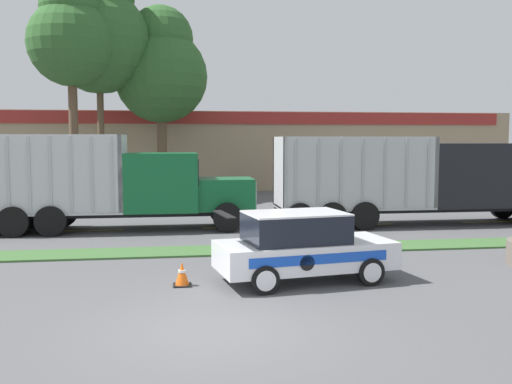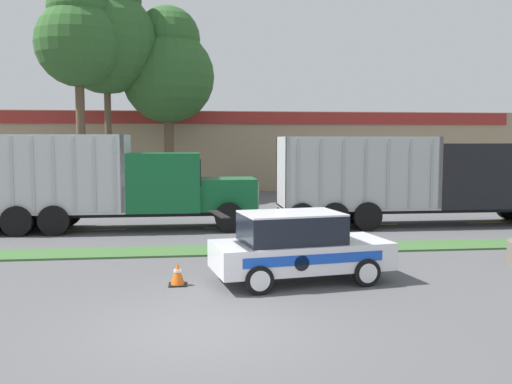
# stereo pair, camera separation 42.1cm
# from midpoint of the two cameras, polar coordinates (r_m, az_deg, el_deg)

# --- Properties ---
(ground_plane) EXTENTS (600.00, 600.00, 0.00)m
(ground_plane) POSITION_cam_midpoint_polar(r_m,az_deg,el_deg) (10.62, -5.23, -13.54)
(ground_plane) COLOR #515154
(grass_verge) EXTENTS (120.00, 1.55, 0.06)m
(grass_verge) POSITION_cam_midpoint_polar(r_m,az_deg,el_deg) (17.59, -6.45, -5.90)
(grass_verge) COLOR #3D6633
(grass_verge) RESTS_ON ground_plane
(centre_line_4) EXTENTS (2.40, 0.14, 0.01)m
(centre_line_4) POSITION_cam_midpoint_polar(r_m,az_deg,el_deg) (22.54, -16.72, -3.70)
(centre_line_4) COLOR yellow
(centre_line_4) RESTS_ON ground_plane
(centre_line_5) EXTENTS (2.40, 0.14, 0.01)m
(centre_line_5) POSITION_cam_midpoint_polar(r_m,az_deg,el_deg) (22.38, -2.89, -3.54)
(centre_line_5) COLOR yellow
(centre_line_5) RESTS_ON ground_plane
(centre_line_6) EXTENTS (2.40, 0.14, 0.01)m
(centre_line_6) POSITION_cam_midpoint_polar(r_m,az_deg,el_deg) (23.49, 10.36, -3.20)
(centre_line_6) COLOR yellow
(centre_line_6) RESTS_ON ground_plane
(centre_line_7) EXTENTS (2.40, 0.14, 0.01)m
(centre_line_7) POSITION_cam_midpoint_polar(r_m,az_deg,el_deg) (25.71, 21.86, -2.77)
(centre_line_7) COLOR yellow
(centre_line_7) RESTS_ON ground_plane
(dump_truck_lead) EXTENTS (10.58, 2.61, 3.61)m
(dump_truck_lead) POSITION_cam_midpoint_polar(r_m,az_deg,el_deg) (22.17, -12.94, 0.36)
(dump_truck_lead) COLOR black
(dump_truck_lead) RESTS_ON ground_plane
(dump_truck_far_right) EXTENTS (11.14, 2.61, 3.54)m
(dump_truck_far_right) POSITION_cam_midpoint_polar(r_m,az_deg,el_deg) (24.17, 17.04, 0.96)
(dump_truck_far_right) COLOR black
(dump_truck_far_right) RESTS_ON ground_plane
(rally_car) EXTENTS (4.46, 2.45, 1.73)m
(rally_car) POSITION_cam_midpoint_polar(r_m,az_deg,el_deg) (13.81, 3.72, -5.42)
(rally_car) COLOR white
(rally_car) RESTS_ON ground_plane
(traffic_cone) EXTENTS (0.43, 0.43, 0.56)m
(traffic_cone) POSITION_cam_midpoint_polar(r_m,az_deg,el_deg) (13.63, -8.29, -8.14)
(traffic_cone) COLOR black
(traffic_cone) RESTS_ON ground_plane
(store_building_backdrop) EXTENTS (41.66, 12.10, 5.31)m
(store_building_backdrop) POSITION_cam_midpoint_polar(r_m,az_deg,el_deg) (43.79, -4.85, 4.22)
(store_building_backdrop) COLOR #9E896B
(store_building_backdrop) RESTS_ON ground_plane
(tree_behind_left) EXTENTS (5.89, 5.89, 13.43)m
(tree_behind_left) POSITION_cam_midpoint_polar(r_m,az_deg,el_deg) (35.00, -15.82, 15.20)
(tree_behind_left) COLOR brown
(tree_behind_left) RESTS_ON ground_plane
(tree_behind_centre) EXTENTS (5.60, 5.60, 11.46)m
(tree_behind_centre) POSITION_cam_midpoint_polar(r_m,az_deg,el_deg) (35.69, -9.83, 12.18)
(tree_behind_centre) COLOR brown
(tree_behind_centre) RESTS_ON ground_plane
(tree_behind_far_right) EXTENTS (4.63, 4.63, 12.06)m
(tree_behind_far_right) POSITION_cam_midpoint_polar(r_m,az_deg,el_deg) (33.11, -18.38, 14.66)
(tree_behind_far_right) COLOR brown
(tree_behind_far_right) RESTS_ON ground_plane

